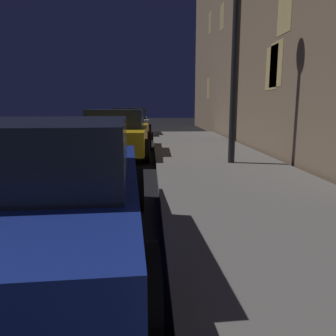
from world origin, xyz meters
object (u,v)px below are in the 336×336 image
Objects in this scene: car_blue at (53,191)px; street_lamp at (236,22)px; car_silver at (130,122)px; car_yellow_cab at (117,133)px.

car_blue is 6.27m from street_lamp.
car_silver is at bearing 90.00° from car_blue.
car_yellow_cab is 0.94× the size of car_silver.
car_silver is 10.00m from street_lamp.
car_yellow_cab is 0.88× the size of street_lamp.
car_yellow_cab is at bearing 143.21° from street_lamp.
street_lamp is at bearing 57.60° from car_blue.
street_lamp is (3.02, -9.13, 2.75)m from car_silver.
street_lamp reaches higher than car_blue.
street_lamp is at bearing -36.79° from car_yellow_cab.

